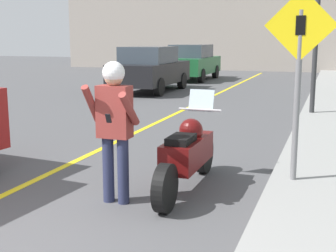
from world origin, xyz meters
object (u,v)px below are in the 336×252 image
object	(u,v)px
traffic_light	(318,3)
parked_car_green	(192,62)
person_biker	(114,118)
parked_car_black	(150,69)
motorcycle	(187,154)
crossing_sign	(299,68)

from	to	relation	value
traffic_light	parked_car_green	size ratio (longest dim) A/B	0.93
person_biker	parked_car_black	size ratio (longest dim) A/B	0.41
motorcycle	crossing_sign	xyz separation A→B (m)	(1.33, 0.46, 1.14)
motorcycle	parked_car_green	world-z (taller)	parked_car_green
crossing_sign	parked_car_black	bearing A→B (deg)	120.92
person_biker	parked_car_black	distance (m)	12.09
crossing_sign	parked_car_green	xyz separation A→B (m)	(-6.00, 15.37, -0.77)
crossing_sign	motorcycle	bearing A→B (deg)	-161.03
parked_car_green	parked_car_black	bearing A→B (deg)	-90.86
crossing_sign	parked_car_green	world-z (taller)	crossing_sign
person_biker	parked_car_black	world-z (taller)	person_biker
crossing_sign	parked_car_black	distance (m)	11.86
traffic_light	parked_car_green	xyz separation A→B (m)	(-5.96, 9.37, -1.98)
motorcycle	parked_car_black	distance (m)	11.63
traffic_light	parked_car_black	xyz separation A→B (m)	(-6.04, 4.15, -1.98)
traffic_light	parked_car_black	bearing A→B (deg)	145.48
person_biker	traffic_light	bearing A→B (deg)	74.73
traffic_light	parked_car_black	size ratio (longest dim) A/B	0.93
motorcycle	person_biker	distance (m)	1.18
person_biker	parked_car_black	bearing A→B (deg)	109.65
parked_car_black	crossing_sign	bearing A→B (deg)	-59.08
parked_car_black	parked_car_green	xyz separation A→B (m)	(0.08, 5.22, 0.00)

